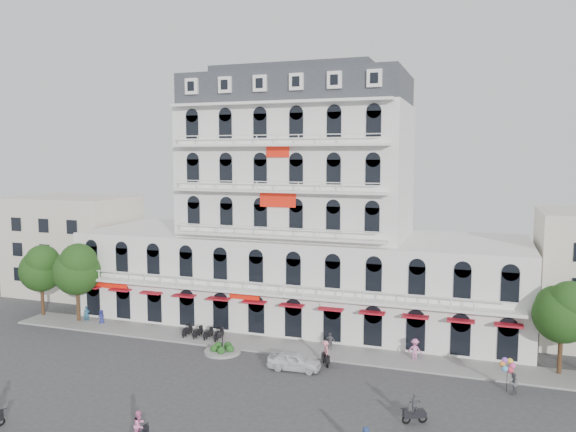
{
  "coord_description": "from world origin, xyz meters",
  "views": [
    {
      "loc": [
        17.68,
        -36.73,
        17.02
      ],
      "look_at": [
        1.65,
        10.0,
        11.72
      ],
      "focal_mm": 35.0,
      "sensor_mm": 36.0,
      "label": 1
    }
  ],
  "objects_px": {
    "parked_car": "(294,361)",
    "balloon_vendor": "(511,376)",
    "rider_northeast": "(415,409)",
    "rider_southwest": "(140,428)",
    "rider_center": "(326,353)"
  },
  "relations": [
    {
      "from": "rider_northeast",
      "to": "rider_center",
      "type": "relative_size",
      "value": 0.99
    },
    {
      "from": "balloon_vendor",
      "to": "parked_car",
      "type": "bearing_deg",
      "value": -177.07
    },
    {
      "from": "rider_northeast",
      "to": "balloon_vendor",
      "type": "relative_size",
      "value": 0.83
    },
    {
      "from": "rider_center",
      "to": "balloon_vendor",
      "type": "relative_size",
      "value": 0.84
    },
    {
      "from": "parked_car",
      "to": "rider_southwest",
      "type": "distance_m",
      "value": 15.08
    },
    {
      "from": "parked_car",
      "to": "rider_center",
      "type": "distance_m",
      "value": 2.77
    },
    {
      "from": "parked_car",
      "to": "balloon_vendor",
      "type": "distance_m",
      "value": 16.15
    },
    {
      "from": "parked_car",
      "to": "rider_center",
      "type": "height_order",
      "value": "rider_center"
    },
    {
      "from": "rider_center",
      "to": "balloon_vendor",
      "type": "bearing_deg",
      "value": 56.08
    },
    {
      "from": "parked_car",
      "to": "balloon_vendor",
      "type": "relative_size",
      "value": 1.75
    },
    {
      "from": "parked_car",
      "to": "balloon_vendor",
      "type": "xyz_separation_m",
      "value": [
        16.12,
        0.83,
        0.56
      ]
    },
    {
      "from": "rider_southwest",
      "to": "rider_northeast",
      "type": "distance_m",
      "value": 17.07
    },
    {
      "from": "rider_southwest",
      "to": "rider_northeast",
      "type": "xyz_separation_m",
      "value": [
        14.96,
        8.22,
        -0.16
      ]
    },
    {
      "from": "rider_northeast",
      "to": "rider_center",
      "type": "height_order",
      "value": "rider_center"
    },
    {
      "from": "rider_southwest",
      "to": "rider_northeast",
      "type": "bearing_deg",
      "value": -62.52
    }
  ]
}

